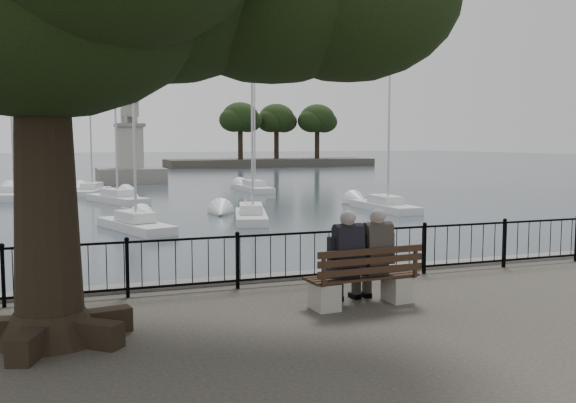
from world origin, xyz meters
name	(u,v)px	position (x,y,z in m)	size (l,w,h in m)	color
harbor	(280,304)	(0.00, 3.00, -0.50)	(260.00, 260.00, 1.20)	slate
railing	(288,256)	(0.00, 2.50, 0.56)	(22.06, 0.06, 1.00)	black
bench	(363,285)	(0.64, 0.57, 0.36)	(1.98, 0.71, 1.02)	gray
person_left	(343,262)	(0.31, 0.66, 0.75)	(0.49, 0.82, 1.63)	black
person_right	(372,259)	(0.87, 0.70, 0.75)	(0.49, 0.82, 1.63)	#2A2723
lion_monument	(130,159)	(2.00, 49.94, 1.14)	(5.79, 5.79, 8.59)	slate
sailboat_b	(135,223)	(-1.12, 18.28, -0.67)	(2.86, 5.17, 10.72)	silver
sailboat_c	(251,214)	(4.34, 19.73, -0.68)	(2.64, 5.23, 10.64)	silver
sailboat_d	(385,205)	(12.36, 21.53, -0.72)	(1.56, 5.36, 8.99)	silver
sailboat_f	(117,197)	(-0.79, 30.95, -0.66)	(3.49, 5.72, 11.90)	silver
sailboat_g	(254,187)	(9.49, 36.48, -0.70)	(1.61, 5.46, 10.19)	silver
sailboat_h	(15,193)	(-6.82, 36.37, -0.64)	(2.99, 6.34, 13.28)	silver
sailboat_i	(92,189)	(-1.91, 37.78, -0.65)	(2.96, 5.31, 11.63)	silver
far_shore	(275,139)	(25.54, 79.46, 3.00)	(30.00, 8.60, 9.18)	#353129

